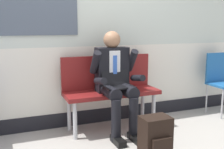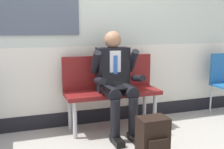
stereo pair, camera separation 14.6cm
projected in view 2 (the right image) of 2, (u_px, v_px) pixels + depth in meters
The scene contains 5 objects.
ground_plane at pixel (106, 136), 3.29m from camera, with size 18.00×18.00×0.00m, color #9E9991.
station_wall at pixel (92, 24), 3.58m from camera, with size 6.48×0.16×2.69m.
bench_with_person at pixel (111, 86), 3.52m from camera, with size 1.21×0.42×0.93m.
person_seated at pixel (116, 80), 3.31m from camera, with size 0.57×0.70×1.25m.
backpack at pixel (153, 139), 2.69m from camera, with size 0.29×0.25×0.44m.
Camera 2 is at (-0.96, -2.95, 1.32)m, focal length 43.92 mm.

